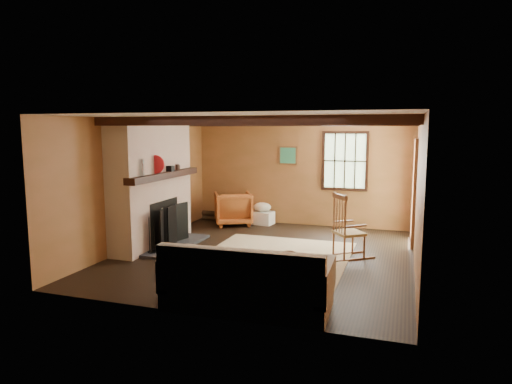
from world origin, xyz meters
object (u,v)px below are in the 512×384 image
at_px(rocking_chair, 347,231).
at_px(laundry_basket, 262,218).
at_px(armchair, 233,208).
at_px(fireplace, 153,188).
at_px(sofa, 247,285).

bearing_deg(rocking_chair, laundry_basket, 8.36).
xyz_separation_m(rocking_chair, armchair, (-2.85, 1.91, -0.09)).
distance_m(rocking_chair, laundry_basket, 3.14).
height_order(fireplace, rocking_chair, fireplace).
bearing_deg(rocking_chair, armchair, 19.04).
xyz_separation_m(fireplace, rocking_chair, (3.61, 0.28, -0.63)).
relative_size(fireplace, rocking_chair, 2.13).
bearing_deg(sofa, fireplace, 136.54).
bearing_deg(rocking_chair, fireplace, 57.42).
bearing_deg(fireplace, laundry_basket, 60.84).
relative_size(fireplace, armchair, 2.86).
xyz_separation_m(fireplace, sofa, (2.74, -2.39, -0.80)).
height_order(fireplace, sofa, fireplace).
height_order(rocking_chair, armchair, rocking_chair).
xyz_separation_m(fireplace, armchair, (0.76, 2.20, -0.72)).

